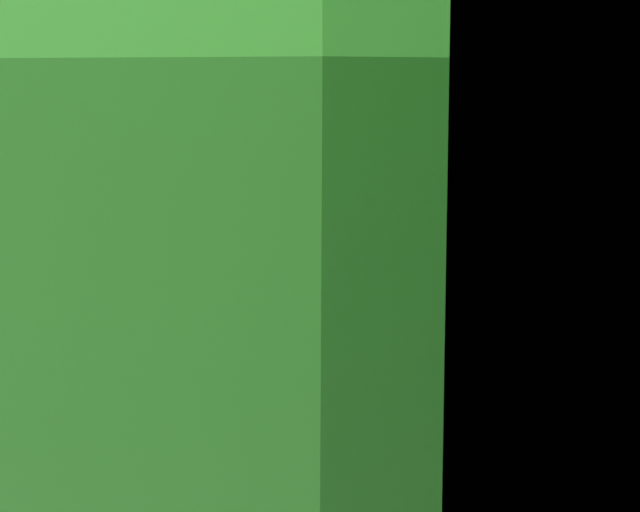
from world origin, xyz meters
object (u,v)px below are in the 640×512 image
at_px(spectator_far_right, 171,266).
at_px(spectator_right, 242,267).
at_px(tour_bus, 214,294).
at_px(parked_motorcycle_silver, 579,386).
at_px(traffic_cone, 366,275).
at_px(tree_far, 302,1).
at_px(spectator_far_left, 419,307).
at_px(spectator_left, 344,288).
at_px(stunt_motorcycle, 313,231).
at_px(spectator_centre, 292,287).

bearing_deg(spectator_far_right, spectator_right, -160.15).
relative_size(tour_bus, parked_motorcycle_silver, 5.19).
bearing_deg(parked_motorcycle_silver, traffic_cone, -40.64).
xyz_separation_m(traffic_cone, tree_far, (-4.00, 9.58, 3.83)).
relative_size(spectator_far_left, spectator_left, 0.93).
bearing_deg(tour_bus, spectator_far_right, -41.33).
bearing_deg(spectator_far_right, tour_bus, 138.67).
xyz_separation_m(spectator_far_left, stunt_motorcycle, (3.68, -3.67, 0.03)).
xyz_separation_m(spectator_far_right, traffic_cone, (-1.99, -3.52, -0.76)).
bearing_deg(tree_far, spectator_right, -53.21).
xyz_separation_m(spectator_right, traffic_cone, (-0.84, -3.10, -0.79)).
xyz_separation_m(parked_motorcycle_silver, stunt_motorcycle, (5.85, -4.08, 0.55)).
bearing_deg(spectator_centre, spectator_far_left, -179.48).
bearing_deg(spectator_right, spectator_far_left, 173.74).
xyz_separation_m(spectator_right, tree_far, (-4.84, 6.48, 3.04)).
distance_m(spectator_left, tree_far, 7.48).
distance_m(spectator_left, spectator_far_right, 3.14).
bearing_deg(spectator_far_right, spectator_centre, -178.73).
relative_size(stunt_motorcycle, tree_far, 0.31).
height_order(spectator_far_left, traffic_cone, spectator_far_left).
bearing_deg(spectator_centre, tour_bus, 100.11).
bearing_deg(traffic_cone, tour_bus, 97.27).
height_order(stunt_motorcycle, traffic_cone, stunt_motorcycle).
distance_m(spectator_left, stunt_motorcycle, 4.38).
bearing_deg(traffic_cone, parked_motorcycle_silver, 139.36).
xyz_separation_m(spectator_centre, spectator_right, (1.16, -0.37, 0.09)).
distance_m(tour_bus, spectator_far_right, 3.71).
height_order(parked_motorcycle_silver, stunt_motorcycle, stunt_motorcycle).
xyz_separation_m(spectator_right, stunt_motorcycle, (0.51, -3.32, -0.06)).
xyz_separation_m(spectator_far_left, spectator_far_right, (4.32, 0.07, 0.06)).
height_order(spectator_far_right, stunt_motorcycle, stunt_motorcycle).
bearing_deg(tree_far, spectator_far_right, -45.29).
distance_m(parked_motorcycle_silver, traffic_cone, 5.93).
height_order(spectator_left, stunt_motorcycle, spectator_left).
bearing_deg(spectator_far_left, spectator_left, -3.47).
bearing_deg(spectator_far_right, tree_far, 134.71).
xyz_separation_m(tour_bus, parked_motorcycle_silver, (-3.74, -2.08, -1.16)).
bearing_deg(tree_far, spectator_centre, -58.89).
distance_m(spectator_far_left, spectator_right, 3.19).
bearing_deg(spectator_left, stunt_motorcycle, -55.27).
distance_m(spectator_centre, tree_far, 7.79).
distance_m(spectator_right, traffic_cone, 3.31).
bearing_deg(spectator_right, traffic_cone, -105.12).
xyz_separation_m(spectator_left, spectator_far_right, (3.13, 0.14, -0.02)).
height_order(spectator_right, parked_motorcycle_silver, spectator_right).
bearing_deg(traffic_cone, spectator_left, 108.67).
distance_m(spectator_far_right, tree_far, 9.06).
height_order(spectator_far_left, stunt_motorcycle, stunt_motorcycle).
relative_size(spectator_centre, spectator_far_right, 0.95).
distance_m(stunt_motorcycle, traffic_cone, 1.55).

